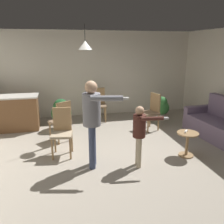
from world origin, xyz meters
TOP-DOWN VIEW (x-y plane):
  - ground at (0.00, 0.00)m, footprint 7.68×7.68m
  - wall_back at (0.00, 3.20)m, footprint 6.40×0.10m
  - couch_floral at (2.63, 0.39)m, footprint 0.99×1.86m
  - kitchen_counter at (-2.45, 2.18)m, footprint 1.26×0.66m
  - side_table_by_couch at (1.28, -0.35)m, footprint 0.44×0.44m
  - person_adult at (-0.69, -0.34)m, footprint 0.76×0.59m
  - person_child at (0.16, -0.53)m, footprint 0.60×0.39m
  - dining_chair_by_counter at (-1.23, 1.05)m, footprint 0.58×0.58m
  - dining_chair_near_wall at (1.18, 1.37)m, footprint 0.53×0.53m
  - dining_chair_centre_back at (-1.24, 0.32)m, footprint 0.48×0.48m
  - dining_chair_spare at (-0.08, 2.51)m, footprint 0.46×0.46m
  - potted_plant_corner at (1.81, 2.12)m, footprint 0.48×0.48m
  - potted_plant_by_wall at (-1.23, 1.96)m, footprint 0.55×0.55m
  - spare_remote_on_table at (1.25, -0.31)m, footprint 0.12×0.12m
  - ceiling_light_pendant at (-0.61, 1.11)m, footprint 0.32×0.32m

SIDE VIEW (x-z plane):
  - ground at x=0.00m, z-range 0.00..0.00m
  - side_table_by_couch at x=1.28m, z-range 0.07..0.59m
  - couch_floral at x=2.63m, z-range -0.17..0.83m
  - potted_plant_corner at x=1.81m, z-range 0.04..0.77m
  - potted_plant_by_wall at x=-1.23m, z-range 0.04..0.89m
  - kitchen_counter at x=-2.45m, z-range 0.00..0.95m
  - spare_remote_on_table at x=1.25m, z-range 0.52..0.56m
  - dining_chair_by_counter at x=-1.23m, z-range 0.05..1.05m
  - dining_chair_near_wall at x=1.18m, z-range 0.05..1.05m
  - dining_chair_centre_back at x=-1.24m, z-range 0.05..1.05m
  - dining_chair_spare at x=-0.08m, z-range 0.05..1.05m
  - person_child at x=0.16m, z-range 0.14..1.33m
  - person_adult at x=-0.69m, z-range 0.20..1.85m
  - wall_back at x=0.00m, z-range 0.00..2.70m
  - ceiling_light_pendant at x=-0.61m, z-range 1.98..2.53m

